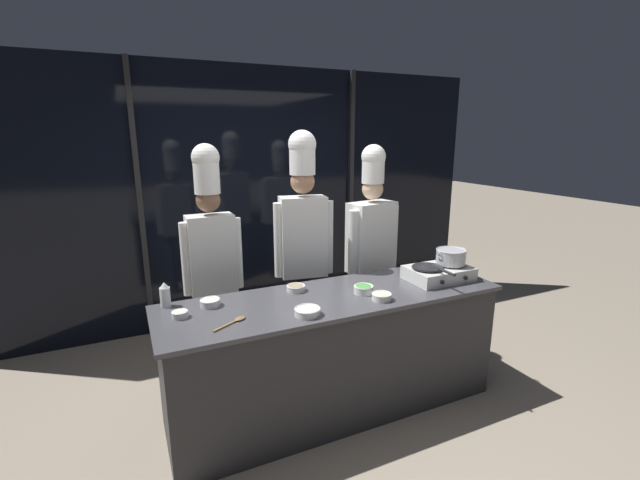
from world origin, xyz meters
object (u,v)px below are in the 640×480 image
Objects in this scene: prep_bowl_scallions at (364,289)px; squeeze_bottle_clear at (165,295)px; prep_bowl_bean_sprouts at (180,314)px; chef_sous at (303,229)px; stock_pot at (451,256)px; prep_bowl_mushrooms at (296,288)px; frying_pan at (428,265)px; prep_bowl_noodles at (382,296)px; prep_bowl_onion at (307,311)px; chef_head at (211,245)px; serving_spoon_slotted at (236,321)px; chef_line at (371,236)px; portable_stove at (439,273)px; prep_bowl_rice at (210,302)px.

squeeze_bottle_clear is at bearing 165.26° from prep_bowl_scallions.
chef_sous reaches higher than prep_bowl_bean_sprouts.
stock_pot is 1.89× the size of prep_bowl_mushrooms.
prep_bowl_bean_sprouts is (-1.83, 0.12, -0.11)m from frying_pan.
prep_bowl_bean_sprouts is (-2.06, 0.11, -0.15)m from stock_pot.
chef_sous is (-0.21, 0.89, 0.31)m from prep_bowl_noodles.
stock_pot is 1.82× the size of prep_bowl_scallions.
prep_bowl_noodles is 0.83× the size of prep_bowl_onion.
chef_head is at bearing 154.58° from stock_pot.
prep_bowl_noodles is (1.37, -0.51, -0.05)m from squeeze_bottle_clear.
prep_bowl_scallions is at bearing 5.06° from serving_spoon_slotted.
serving_spoon_slotted is at bearing 17.86° from chef_line.
chef_head is at bearing 151.15° from frying_pan.
squeeze_bottle_clear is (-2.12, 0.34, -0.10)m from stock_pot.
chef_sous is (-0.16, 0.73, 0.30)m from prep_bowl_scallions.
prep_bowl_noodles is at bearing -72.95° from prep_bowl_scallions.
prep_bowl_bean_sprouts is 0.74× the size of prep_bowl_mushrooms.
chef_head is 0.95× the size of chef_sous.
prep_bowl_scallions is at bearing 107.05° from prep_bowl_noodles.
portable_stove is 1.88× the size of stock_pot.
serving_spoon_slotted is (-0.95, -0.08, -0.03)m from prep_bowl_scallions.
squeeze_bottle_clear is at bearing 169.79° from frying_pan.
chef_head is (-0.49, 0.57, 0.24)m from prep_bowl_mushrooms.
serving_spoon_slotted is at bearing 175.66° from prep_bowl_noodles.
prep_bowl_scallions is (-0.80, -0.01, -0.14)m from stock_pot.
chef_head is at bearing 111.38° from prep_bowl_onion.
portable_stove is at bearing 2.58° from frying_pan.
prep_bowl_bean_sprouts is 0.37m from serving_spoon_slotted.
prep_bowl_scallions is (-0.69, -0.01, -0.02)m from portable_stove.
prep_bowl_scallions is at bearing -179.20° from stock_pot.
chef_head reaches higher than prep_bowl_bean_sprouts.
stock_pot is at bearing -6.71° from prep_bowl_rice.
chef_head reaches higher than stock_pot.
prep_bowl_noodles is at bearing 133.26° from chef_head.
chef_sous is (0.79, 0.82, 0.33)m from serving_spoon_slotted.
squeeze_bottle_clear reaches higher than prep_bowl_onion.
chef_line is at bearing 175.07° from chef_head.
prep_bowl_onion is at bearing -102.28° from prep_bowl_mushrooms.
stock_pot is at bearing 8.29° from prep_bowl_onion.
prep_bowl_noodles is 0.63m from prep_bowl_mushrooms.
squeeze_bottle_clear is 1.46m from prep_bowl_noodles.
chef_sous is at bearing 29.17° from prep_bowl_bean_sprouts.
portable_stove is 0.69m from prep_bowl_scallions.
portable_stove reaches higher than prep_bowl_scallions.
serving_spoon_slotted is 0.12× the size of chef_line.
prep_bowl_mushrooms is at bearing -6.15° from squeeze_bottle_clear.
prep_bowl_rice is at bearing 76.09° from chef_head.
stock_pot is at bearing 12.87° from prep_bowl_noodles.
portable_stove is at bearing 3.32° from serving_spoon_slotted.
prep_bowl_noodles and prep_bowl_onion have the same top height.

